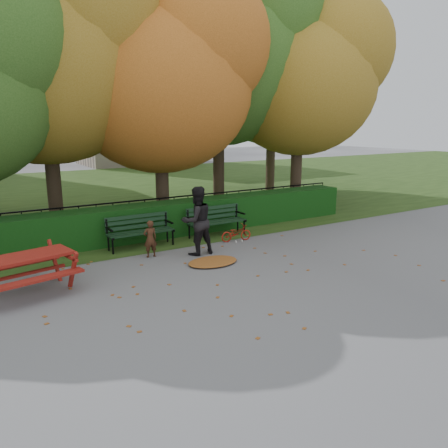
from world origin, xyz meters
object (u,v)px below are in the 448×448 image
tree_e (310,75)px  tree_b (57,49)px  bench_right (216,219)px  adult (197,221)px  child (150,239)px  tree_c (171,74)px  tree_g (281,79)px  bench_left (140,229)px  bicycle (236,233)px  tree_d (231,49)px  picnic_table (24,264)px

tree_e → tree_b: bearing=173.8°
bench_right → adult: adult is taller
bench_right → child: size_ratio=1.90×
tree_c → tree_g: size_ratio=0.94×
tree_c → bench_left: tree_c is taller
bench_left → child: (-0.10, -1.00, -0.05)m
tree_c → bench_left: (-2.13, -2.26, -4.30)m
tree_e → child: size_ratio=8.61×
bicycle → tree_g: bearing=-37.6°
tree_d → picnic_table: (-8.33, -5.50, -5.38)m
tree_d → picnic_table: tree_d is taller
tree_c → tree_d: bearing=22.6°
bench_right → tree_c: bearing=96.7°
tree_g → adult: bearing=-139.1°
tree_g → bench_left: (-9.63, -6.06, -4.85)m
tree_b → adult: bearing=-64.1°
tree_g → picnic_table: 15.83m
tree_c → tree_g: (7.50, 3.80, 0.55)m
tree_c → tree_b: bearing=166.5°
adult → child: bearing=-22.2°
tree_d → child: 8.87m
adult → bench_right: bearing=-136.9°
tree_e → bicycle: tree_e is taller
tree_d → tree_g: tree_d is taller
tree_e → adult: tree_e is taller
tree_b → bench_left: tree_b is taller
child → picnic_table: bearing=20.9°
tree_e → child: bearing=-158.9°
tree_d → child: bearing=-139.4°
tree_b → bicycle: tree_b is taller
bench_right → picnic_table: (-5.55, -1.97, 0.08)m
tree_b → bicycle: bearing=-46.5°
picnic_table → adult: 4.22m
tree_b → child: 6.46m
tree_e → tree_c: bearing=178.1°
tree_b → tree_g: tree_b is taller
tree_d → bicycle: (-2.61, -4.40, -5.74)m
child → bench_left: bearing=-92.7°
bench_right → adult: 2.00m
bench_right → picnic_table: size_ratio=0.87×
tree_e → picnic_table: 12.52m
picnic_table → bench_right: bearing=7.9°
tree_e → bench_right: 7.38m
bench_left → bicycle: size_ratio=1.98×
tree_e → tree_d: bearing=151.1°
tree_c → tree_d: tree_d is taller
adult → bicycle: size_ratio=1.94×
tree_b → child: bearing=-75.6°
tree_e → child: tree_e is taller
tree_d → bicycle: 7.69m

